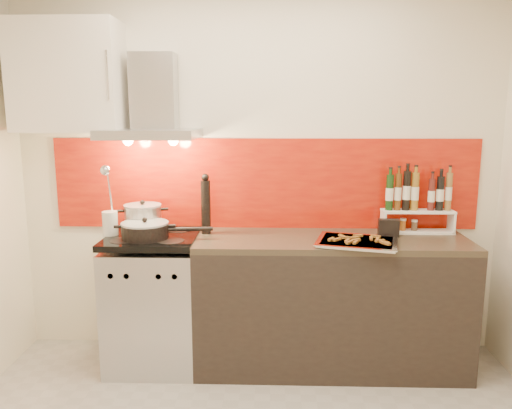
{
  "coord_description": "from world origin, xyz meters",
  "views": [
    {
      "loc": [
        0.09,
        -2.12,
        1.72
      ],
      "look_at": [
        0.0,
        0.95,
        1.15
      ],
      "focal_mm": 35.0,
      "sensor_mm": 36.0,
      "label": 1
    }
  ],
  "objects_px": {
    "range_stove": "(155,301)",
    "stock_pot": "(143,218)",
    "pepper_mill": "(206,205)",
    "baking_tray": "(357,241)",
    "counter": "(330,302)",
    "saute_pan": "(146,230)"
  },
  "relations": [
    {
      "from": "range_stove",
      "to": "stock_pot",
      "type": "relative_size",
      "value": 3.55
    },
    {
      "from": "pepper_mill",
      "to": "baking_tray",
      "type": "height_order",
      "value": "pepper_mill"
    },
    {
      "from": "counter",
      "to": "pepper_mill",
      "type": "height_order",
      "value": "pepper_mill"
    },
    {
      "from": "range_stove",
      "to": "counter",
      "type": "relative_size",
      "value": 0.51
    },
    {
      "from": "saute_pan",
      "to": "counter",
      "type": "bearing_deg",
      "value": 4.16
    },
    {
      "from": "counter",
      "to": "saute_pan",
      "type": "height_order",
      "value": "saute_pan"
    },
    {
      "from": "pepper_mill",
      "to": "baking_tray",
      "type": "bearing_deg",
      "value": -14.03
    },
    {
      "from": "saute_pan",
      "to": "baking_tray",
      "type": "height_order",
      "value": "saute_pan"
    },
    {
      "from": "stock_pot",
      "to": "saute_pan",
      "type": "height_order",
      "value": "stock_pot"
    },
    {
      "from": "counter",
      "to": "saute_pan",
      "type": "bearing_deg",
      "value": -175.84
    },
    {
      "from": "stock_pot",
      "to": "saute_pan",
      "type": "xyz_separation_m",
      "value": [
        0.07,
        -0.2,
        -0.04
      ]
    },
    {
      "from": "saute_pan",
      "to": "pepper_mill",
      "type": "distance_m",
      "value": 0.43
    },
    {
      "from": "saute_pan",
      "to": "pepper_mill",
      "type": "xyz_separation_m",
      "value": [
        0.37,
        0.18,
        0.14
      ]
    },
    {
      "from": "saute_pan",
      "to": "baking_tray",
      "type": "relative_size",
      "value": 1.04
    },
    {
      "from": "saute_pan",
      "to": "pepper_mill",
      "type": "height_order",
      "value": "pepper_mill"
    },
    {
      "from": "saute_pan",
      "to": "baking_tray",
      "type": "bearing_deg",
      "value": -2.65
    },
    {
      "from": "range_stove",
      "to": "pepper_mill",
      "type": "relative_size",
      "value": 2.2
    },
    {
      "from": "pepper_mill",
      "to": "saute_pan",
      "type": "bearing_deg",
      "value": -153.41
    },
    {
      "from": "counter",
      "to": "pepper_mill",
      "type": "xyz_separation_m",
      "value": [
        -0.85,
        0.1,
        0.65
      ]
    },
    {
      "from": "stock_pot",
      "to": "baking_tray",
      "type": "relative_size",
      "value": 0.45
    },
    {
      "from": "counter",
      "to": "range_stove",
      "type": "bearing_deg",
      "value": -179.77
    },
    {
      "from": "range_stove",
      "to": "counter",
      "type": "height_order",
      "value": "range_stove"
    }
  ]
}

